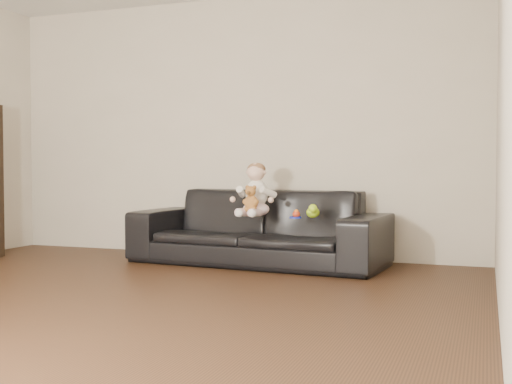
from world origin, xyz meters
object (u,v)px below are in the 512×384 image
at_px(teddy_bear, 251,199).
at_px(toy_blue_disc, 295,217).
at_px(toy_rattle, 296,214).
at_px(baby, 255,193).
at_px(toy_green, 313,212).
at_px(sofa, 258,227).

distance_m(teddy_bear, toy_blue_disc, 0.43).
height_order(toy_rattle, toy_blue_disc, toy_rattle).
xyz_separation_m(baby, teddy_bear, (0.01, -0.15, -0.05)).
height_order(teddy_bear, toy_rattle, teddy_bear).
height_order(toy_green, toy_rattle, toy_green).
xyz_separation_m(teddy_bear, toy_green, (0.52, 0.16, -0.12)).
height_order(sofa, teddy_bear, teddy_bear).
bearing_deg(toy_blue_disc, sofa, 153.08).
height_order(teddy_bear, toy_blue_disc, teddy_bear).
distance_m(baby, toy_green, 0.56).
relative_size(teddy_bear, toy_green, 1.63).
bearing_deg(sofa, toy_green, -6.69).
bearing_deg(baby, teddy_bear, -76.70).
relative_size(teddy_bear, toy_blue_disc, 2.18).
distance_m(teddy_bear, toy_rattle, 0.42).
bearing_deg(toy_rattle, teddy_bear, -166.91).
xyz_separation_m(toy_green, toy_rattle, (-0.13, -0.07, -0.01)).
height_order(baby, teddy_bear, baby).
xyz_separation_m(sofa, toy_rattle, (0.42, -0.18, 0.14)).
height_order(baby, toy_blue_disc, baby).
bearing_deg(sofa, toy_blue_disc, -21.65).
bearing_deg(sofa, baby, -74.86).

